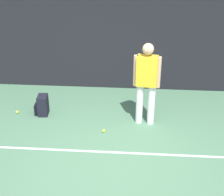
{
  "coord_description": "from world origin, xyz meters",
  "views": [
    {
      "loc": [
        0.38,
        -4.61,
        3.54
      ],
      "look_at": [
        0.0,
        0.4,
        1.0
      ],
      "focal_mm": 52.91,
      "sensor_mm": 36.0,
      "label": 1
    }
  ],
  "objects_px": {
    "tennis_player": "(147,80)",
    "tennis_ball_by_fence": "(17,112)",
    "tennis_ball_mid_court": "(104,131)",
    "backpack": "(42,105)"
  },
  "relations": [
    {
      "from": "backpack",
      "to": "tennis_ball_mid_court",
      "type": "distance_m",
      "value": 1.53
    },
    {
      "from": "backpack",
      "to": "tennis_ball_mid_court",
      "type": "height_order",
      "value": "backpack"
    },
    {
      "from": "tennis_player",
      "to": "backpack",
      "type": "height_order",
      "value": "tennis_player"
    },
    {
      "from": "backpack",
      "to": "tennis_ball_mid_court",
      "type": "xyz_separation_m",
      "value": [
        1.38,
        -0.63,
        -0.18
      ]
    },
    {
      "from": "tennis_player",
      "to": "tennis_ball_mid_court",
      "type": "relative_size",
      "value": 25.76
    },
    {
      "from": "tennis_player",
      "to": "backpack",
      "type": "relative_size",
      "value": 3.86
    },
    {
      "from": "backpack",
      "to": "tennis_ball_mid_court",
      "type": "bearing_deg",
      "value": 60.55
    },
    {
      "from": "tennis_player",
      "to": "tennis_ball_by_fence",
      "type": "relative_size",
      "value": 25.76
    },
    {
      "from": "tennis_ball_mid_court",
      "to": "tennis_player",
      "type": "bearing_deg",
      "value": 28.68
    },
    {
      "from": "tennis_ball_by_fence",
      "to": "tennis_ball_mid_court",
      "type": "height_order",
      "value": "same"
    }
  ]
}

